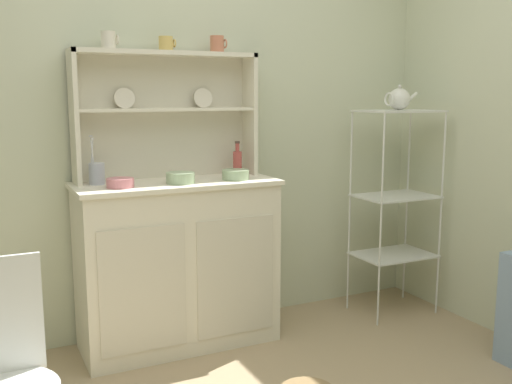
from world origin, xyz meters
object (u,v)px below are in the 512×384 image
object	(u,v)px
hutch_cabinet	(178,262)
hutch_shelf_unit	(165,105)
jam_bottle	(237,162)
utensil_jar	(97,173)
cup_cream_0	(109,40)
bakers_rack	(396,187)
porcelain_teapot	(399,99)
bowl_mixing_large	(120,183)

from	to	relation	value
hutch_cabinet	hutch_shelf_unit	size ratio (longest dim) A/B	1.07
hutch_cabinet	jam_bottle	size ratio (longest dim) A/B	5.54
jam_bottle	utensil_jar	world-z (taller)	utensil_jar
cup_cream_0	jam_bottle	distance (m)	0.95
bakers_rack	porcelain_teapot	distance (m)	0.54
hutch_shelf_unit	cup_cream_0	bearing A→B (deg)	-172.10
jam_bottle	utensil_jar	distance (m)	0.79
jam_bottle	utensil_jar	bearing A→B (deg)	-179.39
bowl_mixing_large	utensil_jar	distance (m)	0.18
hutch_shelf_unit	bakers_rack	distance (m)	1.49
bowl_mixing_large	jam_bottle	size ratio (longest dim) A/B	0.70
hutch_shelf_unit	cup_cream_0	world-z (taller)	cup_cream_0
jam_bottle	bakers_rack	bearing A→B (deg)	-11.96
hutch_shelf_unit	jam_bottle	xyz separation A→B (m)	(0.40, -0.08, -0.32)
bakers_rack	cup_cream_0	size ratio (longest dim) A/B	14.31
hutch_cabinet	bowl_mixing_large	distance (m)	0.56
cup_cream_0	porcelain_teapot	world-z (taller)	cup_cream_0
jam_bottle	porcelain_teapot	xyz separation A→B (m)	(0.97, -0.21, 0.35)
hutch_shelf_unit	bakers_rack	world-z (taller)	hutch_shelf_unit
hutch_shelf_unit	bowl_mixing_large	bearing A→B (deg)	-142.78
bakers_rack	jam_bottle	world-z (taller)	bakers_rack
porcelain_teapot	jam_bottle	bearing A→B (deg)	168.02
porcelain_teapot	bowl_mixing_large	bearing A→B (deg)	178.40
hutch_cabinet	bowl_mixing_large	size ratio (longest dim) A/B	7.90
bakers_rack	jam_bottle	distance (m)	1.01
jam_bottle	porcelain_teapot	distance (m)	1.05
utensil_jar	porcelain_teapot	distance (m)	1.81
bakers_rack	bowl_mixing_large	xyz separation A→B (m)	(-1.68, 0.05, 0.13)
bakers_rack	jam_bottle	xyz separation A→B (m)	(-0.97, 0.21, 0.19)
hutch_cabinet	bakers_rack	distance (m)	1.41
hutch_cabinet	hutch_shelf_unit	distance (m)	0.85
cup_cream_0	porcelain_teapot	size ratio (longest dim) A/B	0.40
hutch_cabinet	bowl_mixing_large	xyz separation A→B (m)	(-0.31, -0.07, 0.46)
hutch_cabinet	bakers_rack	xyz separation A→B (m)	(1.37, -0.12, 0.33)
hutch_cabinet	utensil_jar	bearing A→B (deg)	168.86
jam_bottle	hutch_cabinet	bearing A→B (deg)	-167.68
bakers_rack	cup_cream_0	bearing A→B (deg)	171.73
utensil_jar	jam_bottle	bearing A→B (deg)	0.61
hutch_shelf_unit	bowl_mixing_large	size ratio (longest dim) A/B	7.37
hutch_shelf_unit	jam_bottle	world-z (taller)	hutch_shelf_unit
hutch_cabinet	porcelain_teapot	size ratio (longest dim) A/B	4.84
hutch_shelf_unit	cup_cream_0	distance (m)	0.44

